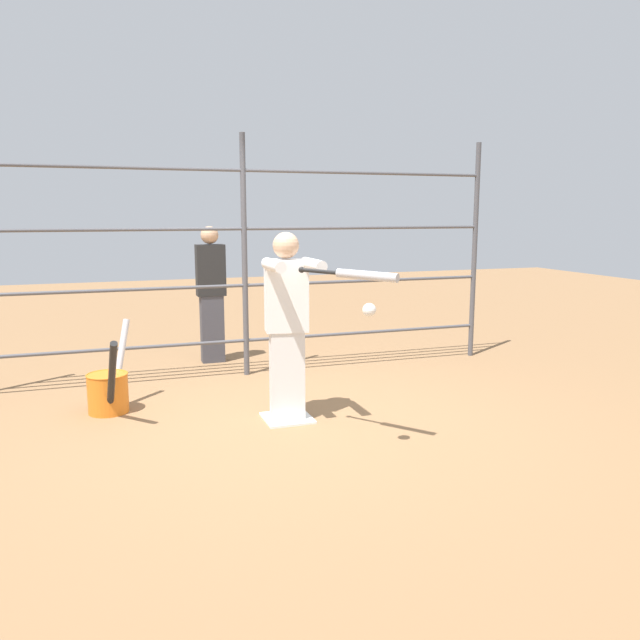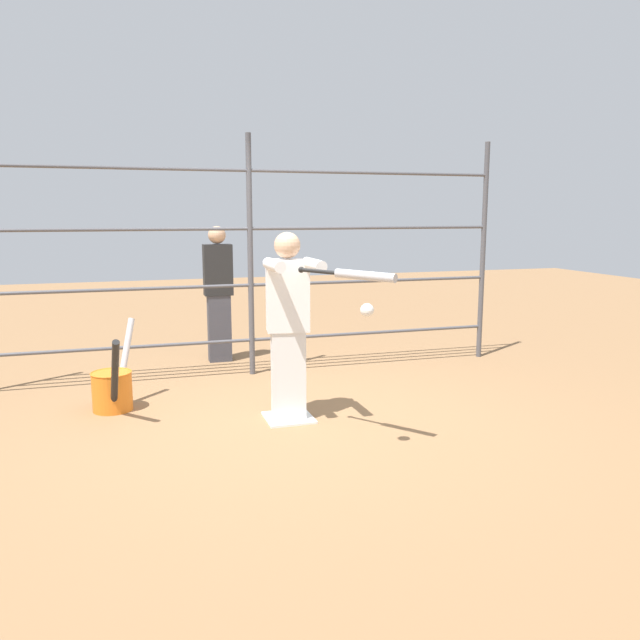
% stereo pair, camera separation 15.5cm
% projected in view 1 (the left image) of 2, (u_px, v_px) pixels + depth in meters
% --- Properties ---
extents(ground_plane, '(24.00, 24.00, 0.00)m').
position_uv_depth(ground_plane, '(287.00, 419.00, 5.36)').
color(ground_plane, olive).
extents(home_plate, '(0.40, 0.40, 0.02)m').
position_uv_depth(home_plate, '(287.00, 418.00, 5.36)').
color(home_plate, white).
rests_on(home_plate, ground).
extents(fence_backstop, '(5.73, 0.06, 2.57)m').
position_uv_depth(fence_backstop, '(245.00, 257.00, 6.63)').
color(fence_backstop, '#4C4C51').
rests_on(fence_backstop, ground).
extents(batter, '(0.41, 0.57, 1.60)m').
position_uv_depth(batter, '(287.00, 321.00, 5.20)').
color(batter, silver).
rests_on(batter, ground).
extents(baseball_bat_swinging, '(0.55, 0.68, 0.08)m').
position_uv_depth(baseball_bat_swinging, '(358.00, 275.00, 4.48)').
color(baseball_bat_swinging, black).
extents(softball_in_flight, '(0.10, 0.10, 0.10)m').
position_uv_depth(softball_in_flight, '(369.00, 310.00, 4.36)').
color(softball_in_flight, white).
extents(bat_bucket, '(0.42, 1.02, 0.78)m').
position_uv_depth(bat_bucket, '(109.00, 390.00, 5.51)').
color(bat_bucket, orange).
rests_on(bat_bucket, ground).
extents(bystander_behind_fence, '(0.33, 0.21, 1.60)m').
position_uv_depth(bystander_behind_fence, '(211.00, 292.00, 7.30)').
color(bystander_behind_fence, '#3F3F47').
rests_on(bystander_behind_fence, ground).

